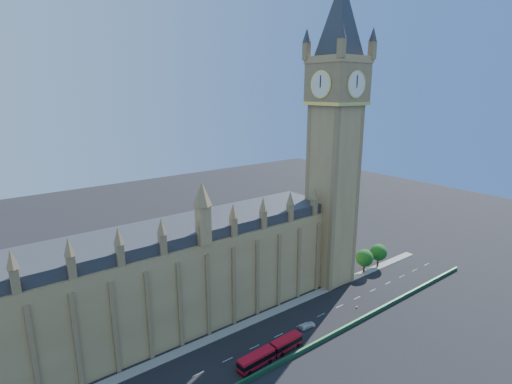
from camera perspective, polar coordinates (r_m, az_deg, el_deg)
ground at (r=109.25m, az=1.54°, el=-20.51°), size 400.00×400.00×0.00m
palace_westminster at (r=108.26m, az=-16.79°, el=-12.97°), size 120.00×20.00×28.00m
elizabeth_tower at (r=126.32m, az=11.33°, el=10.54°), size 20.59×20.59×105.00m
bridge_parapet at (r=103.41m, az=4.94°, el=-22.45°), size 160.00×0.60×1.20m
kerb_north at (r=115.47m, az=-1.58°, el=-18.33°), size 160.00×3.00×0.16m
tree_east_near at (r=146.29m, az=15.27°, el=-8.99°), size 6.00×6.00×8.50m
tree_east_far at (r=152.33m, az=17.13°, el=-8.17°), size 6.00×6.00×8.50m
red_bus at (r=102.92m, az=2.15°, el=-21.85°), size 18.90×3.67×3.20m
car_grey at (r=106.49m, az=4.68°, el=-21.10°), size 4.70×2.38×1.53m
car_silver at (r=107.45m, az=3.87°, el=-20.79°), size 4.15×1.79×1.33m
car_white at (r=114.65m, az=7.37°, el=-18.35°), size 5.01×2.27×1.42m
cone_a at (r=115.10m, az=8.32°, el=-18.47°), size 0.46×0.46×0.65m
cone_b at (r=115.14m, az=8.29°, el=-18.45°), size 0.54×0.54×0.67m
cone_c at (r=115.08m, az=8.33°, el=-18.48°), size 0.50×0.50×0.66m
cone_d at (r=125.98m, az=14.21°, el=-15.63°), size 0.51×0.51×0.75m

